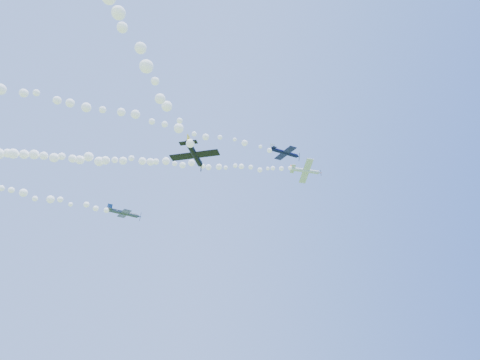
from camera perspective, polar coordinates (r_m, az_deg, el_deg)
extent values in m
cylinder|color=silver|center=(94.13, 9.21, 1.33)|extent=(6.44, 1.90, 1.44)
cone|color=silver|center=(94.91, 11.22, 1.04)|extent=(0.93, 0.96, 0.92)
cone|color=#B93515|center=(95.02, 11.49, 1.00)|extent=(0.38, 0.34, 0.33)
cube|color=black|center=(94.99, 11.42, 1.01)|extent=(0.27, 0.63, 1.98)
cube|color=silver|center=(94.09, 9.37, 1.25)|extent=(2.08, 7.73, 2.20)
cube|color=silver|center=(93.61, 7.52, 1.59)|extent=(1.07, 2.75, 0.83)
cube|color=#B93515|center=(94.02, 7.46, 1.84)|extent=(1.13, 0.48, 1.33)
sphere|color=black|center=(94.61, 9.72, 1.42)|extent=(0.88, 0.98, 0.99)
cylinder|color=black|center=(80.56, 6.30, 3.92)|extent=(5.80, 1.02, 1.11)
cone|color=black|center=(81.77, 8.24, 3.34)|extent=(0.74, 0.80, 0.81)
cone|color=silver|center=(81.95, 8.50, 3.27)|extent=(0.31, 0.28, 0.29)
cube|color=black|center=(81.90, 8.43, 3.29)|extent=(0.23, 0.49, 1.81)
cube|color=black|center=(80.60, 6.44, 3.80)|extent=(2.55, 7.11, 1.68)
cube|color=black|center=(79.65, 4.64, 4.43)|extent=(1.20, 2.56, 0.64)
cube|color=silver|center=(79.85, 4.62, 4.79)|extent=(1.01, 0.47, 1.19)
sphere|color=black|center=(81.02, 6.83, 4.00)|extent=(0.85, 0.92, 0.85)
cylinder|color=#373D50|center=(89.79, -16.31, -4.50)|extent=(6.42, 1.32, 1.02)
cone|color=#373D50|center=(90.35, -14.21, -5.03)|extent=(0.81, 0.90, 0.87)
cone|color=navy|center=(90.43, -13.92, -5.11)|extent=(0.34, 0.32, 0.30)
cube|color=black|center=(90.41, -13.99, -5.09)|extent=(0.24, 0.55, 2.00)
cube|color=#373D50|center=(89.80, -16.16, -4.62)|extent=(3.61, 7.85, 1.82)
cube|color=#373D50|center=(89.44, -18.07, -4.01)|extent=(1.60, 2.86, 0.68)
cube|color=navy|center=(89.57, -18.04, -3.65)|extent=(1.09, 0.61, 1.28)
sphere|color=black|center=(90.02, -15.70, -4.40)|extent=(0.99, 1.08, 0.92)
cylinder|color=black|center=(55.50, -6.54, 3.76)|extent=(2.98, 5.43, 0.82)
cone|color=black|center=(57.89, -5.63, 2.11)|extent=(0.95, 0.90, 0.75)
cone|color=gold|center=(58.22, -5.51, 1.90)|extent=(0.35, 0.36, 0.26)
cube|color=black|center=(58.13, -5.54, 1.95)|extent=(0.14, 0.10, 1.77)
cube|color=black|center=(55.62, -6.48, 3.53)|extent=(6.87, 4.07, 0.14)
cube|color=black|center=(53.59, -7.36, 5.28)|extent=(2.54, 1.70, 0.08)
cube|color=gold|center=(53.83, -7.35, 5.77)|extent=(0.44, 0.85, 1.12)
sphere|color=black|center=(56.31, -6.28, 3.62)|extent=(0.89, 0.89, 0.68)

